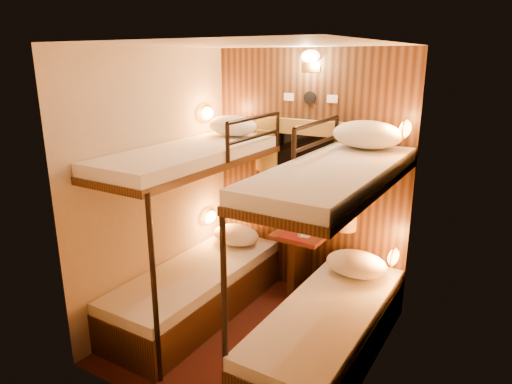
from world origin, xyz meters
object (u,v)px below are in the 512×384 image
Objects in this scene: bunk_left at (196,258)px; bottle_right at (300,228)px; table at (298,257)px; bottle_left at (290,221)px; bunk_right at (329,294)px.

bottle_right is (0.69, 0.74, 0.18)m from bunk_left.
table is at bearing 50.33° from bunk_left.
bunk_left is at bearing -121.46° from bottle_left.
bottle_left is at bearing 152.33° from table.
bunk_left is 9.15× the size of bottle_right.
bunk_left is at bearing -129.67° from table.
bottle_right is (0.17, -0.11, -0.01)m from bottle_left.
bottle_left reaches higher than bottle_right.
bottle_left is at bearing 147.10° from bottle_right.
bunk_right is 9.15× the size of bottle_right.
bunk_left reaches higher than table.
bunk_left is 1.02m from table.
bottle_left is (0.52, 0.85, 0.19)m from bunk_left.
bunk_right is 0.97m from bottle_right.
bottle_right reaches higher than table.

